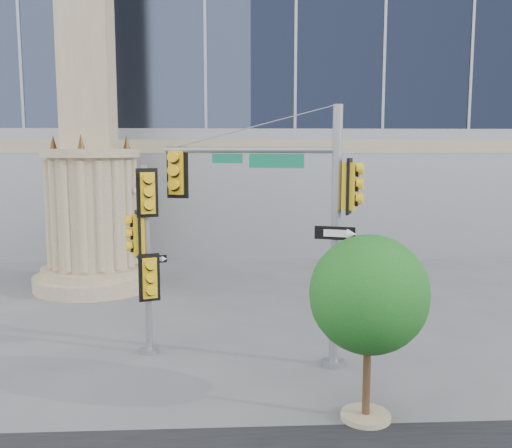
{
  "coord_description": "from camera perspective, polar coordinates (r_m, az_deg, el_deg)",
  "views": [
    {
      "loc": [
        -1.13,
        -11.94,
        5.11
      ],
      "look_at": [
        -0.39,
        2.0,
        3.26
      ],
      "focal_mm": 40.0,
      "sensor_mm": 36.0,
      "label": 1
    }
  ],
  "objects": [
    {
      "name": "secondary_signal_pole",
      "position": [
        14.16,
        -10.99,
        -2.09
      ],
      "size": [
        0.88,
        0.63,
        4.72
      ],
      "rotation": [
        0.0,
        0.0,
        0.33
      ],
      "color": "slate",
      "rests_on": "ground"
    },
    {
      "name": "monument",
      "position": [
        21.5,
        -16.29,
        8.34
      ],
      "size": [
        4.4,
        4.4,
        16.6
      ],
      "color": "tan",
      "rests_on": "ground"
    },
    {
      "name": "main_signal_pole",
      "position": [
        13.38,
        3.37,
        1.82
      ],
      "size": [
        4.52,
        2.01,
        6.09
      ],
      "rotation": [
        0.0,
        0.0,
        -0.35
      ],
      "color": "slate",
      "rests_on": "ground"
    },
    {
      "name": "street_tree",
      "position": [
        10.88,
        11.4,
        -7.39
      ],
      "size": [
        2.28,
        2.22,
        3.55
      ],
      "color": "tan",
      "rests_on": "ground"
    },
    {
      "name": "ground",
      "position": [
        13.04,
        2.27,
        -15.53
      ],
      "size": [
        120.0,
        120.0,
        0.0
      ],
      "primitive_type": "plane",
      "color": "#545456",
      "rests_on": "ground"
    }
  ]
}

